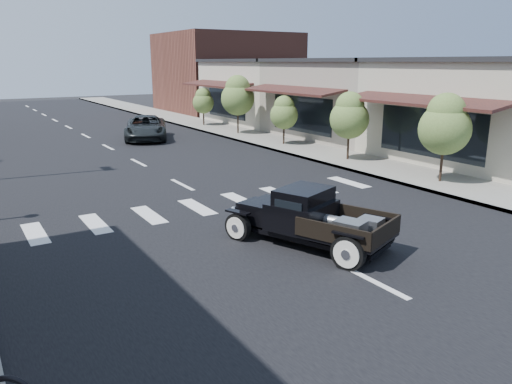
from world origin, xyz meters
TOP-DOWN VIEW (x-y plane):
  - ground at (0.00, 0.00)m, footprint 120.00×120.00m
  - road at (0.00, 15.00)m, footprint 14.00×80.00m
  - road_markings at (0.00, 10.00)m, footprint 12.00×60.00m
  - sidewalk_right at (8.50, 15.00)m, footprint 3.00×80.00m
  - storefront_near at (15.00, 4.00)m, footprint 10.00×9.00m
  - storefront_mid at (15.00, 13.00)m, footprint 10.00×9.00m
  - storefront_far at (15.00, 22.00)m, footprint 10.00×9.00m
  - far_building_right at (15.50, 32.00)m, footprint 11.00×10.00m
  - small_tree_a at (8.30, 1.96)m, footprint 1.90×1.90m
  - small_tree_b at (8.30, 7.11)m, footprint 1.77×1.77m
  - small_tree_c at (8.30, 12.29)m, footprint 1.51×1.51m
  - small_tree_d at (8.30, 17.35)m, footprint 2.07×2.07m
  - small_tree_e at (8.30, 22.27)m, footprint 1.49×1.49m
  - hotrod_pickup at (0.19, -0.55)m, footprint 3.46×4.76m
  - second_car at (2.75, 18.64)m, footprint 3.96×5.52m

SIDE VIEW (x-z plane):
  - ground at x=0.00m, z-range 0.00..0.00m
  - road_markings at x=0.00m, z-range -0.03..0.03m
  - road at x=0.00m, z-range 0.00..0.02m
  - sidewalk_right at x=8.50m, z-range 0.00..0.15m
  - second_car at x=2.75m, z-range 0.00..1.40m
  - hotrod_pickup at x=0.19m, z-range 0.00..1.50m
  - small_tree_e at x=8.30m, z-range 0.15..2.64m
  - small_tree_c at x=8.30m, z-range 0.15..2.67m
  - small_tree_b at x=8.30m, z-range 0.15..3.11m
  - small_tree_a at x=8.30m, z-range 0.15..3.31m
  - small_tree_d at x=8.30m, z-range 0.15..3.59m
  - storefront_near at x=15.00m, z-range 0.00..4.50m
  - storefront_mid at x=15.00m, z-range 0.00..4.50m
  - storefront_far at x=15.00m, z-range 0.00..4.50m
  - far_building_right at x=15.50m, z-range 0.00..7.00m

